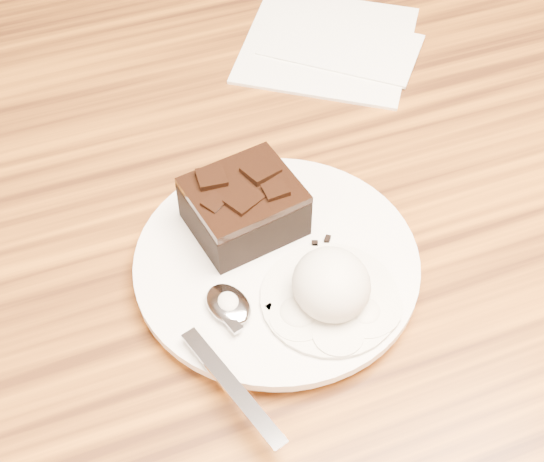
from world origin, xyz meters
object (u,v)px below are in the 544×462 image
object	(u,v)px
spoon	(229,306)
napkin	(328,43)
brownie	(244,210)
plate	(277,266)
ice_cream_scoop	(331,284)
dining_table	(293,418)

from	to	relation	value
spoon	napkin	distance (m)	0.35
brownie	napkin	world-z (taller)	brownie
plate	ice_cream_scoop	bearing A→B (deg)	-65.35
dining_table	napkin	bearing A→B (deg)	61.04
ice_cream_scoop	spoon	world-z (taller)	ice_cream_scoop
dining_table	spoon	xyz separation A→B (m)	(-0.09, -0.08, 0.40)
plate	napkin	world-z (taller)	plate
dining_table	ice_cream_scoop	xyz separation A→B (m)	(-0.02, -0.10, 0.41)
plate	napkin	xyz separation A→B (m)	(0.15, 0.25, -0.01)
dining_table	napkin	xyz separation A→B (m)	(0.11, 0.20, 0.38)
plate	brownie	size ratio (longest dim) A/B	2.72
plate	ice_cream_scoop	size ratio (longest dim) A/B	3.66
dining_table	ice_cream_scoop	distance (m)	0.43
dining_table	plate	world-z (taller)	plate
plate	brownie	distance (m)	0.05
spoon	napkin	bearing A→B (deg)	37.91
spoon	brownie	bearing A→B (deg)	45.66
ice_cream_scoop	dining_table	bearing A→B (deg)	78.68
plate	spoon	size ratio (longest dim) A/B	1.35
brownie	ice_cream_scoop	xyz separation A→B (m)	(0.03, -0.09, 0.00)
spoon	ice_cream_scoop	bearing A→B (deg)	-31.16
dining_table	brownie	size ratio (longest dim) A/B	15.02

